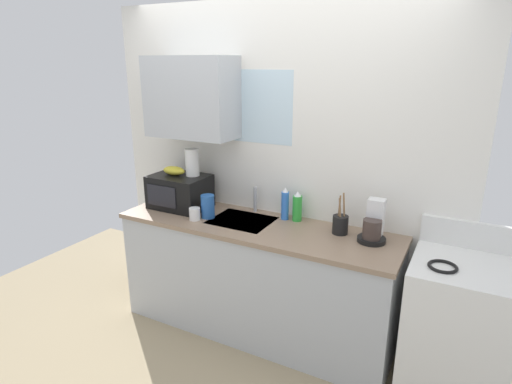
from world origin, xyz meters
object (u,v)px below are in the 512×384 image
banana_bunch (174,171)px  mug_white (195,214)px  dish_soap_bottle_green (297,207)px  dish_soap_bottle_blue (285,204)px  cereal_canister (208,206)px  paper_towel_roll (192,162)px  stove_range (456,329)px  microwave (180,191)px  utensil_crock (340,224)px  coffee_maker (373,226)px

banana_bunch → mug_white: banana_bunch is taller
dish_soap_bottle_green → mug_white: size_ratio=2.43×
banana_bunch → dish_soap_bottle_green: size_ratio=0.87×
dish_soap_bottle_blue → cereal_canister: dish_soap_bottle_blue is taller
paper_towel_roll → cereal_canister: paper_towel_roll is taller
stove_range → dish_soap_bottle_blue: dish_soap_bottle_blue is taller
microwave → mug_white: 0.35m
banana_bunch → cereal_canister: bearing=-14.4°
dish_soap_bottle_blue → paper_towel_roll: bearing=-173.0°
dish_soap_bottle_blue → utensil_crock: bearing=-9.4°
cereal_canister → mug_white: cereal_canister is taller
stove_range → paper_towel_roll: bearing=177.3°
microwave → dish_soap_bottle_green: microwave is taller
microwave → dish_soap_bottle_blue: 0.89m
paper_towel_roll → microwave: bearing=-152.8°
microwave → paper_towel_roll: 0.27m
banana_bunch → dish_soap_bottle_blue: bearing=8.9°
stove_range → mug_white: size_ratio=11.37×
banana_bunch → utensil_crock: size_ratio=0.68×
mug_white → coffee_maker: bearing=10.9°
stove_range → microwave: microwave is taller
dish_soap_bottle_green → cereal_canister: dish_soap_bottle_green is taller
utensil_crock → paper_towel_roll: bearing=-179.1°
banana_bunch → dish_soap_bottle_blue: (0.93, 0.15, -0.19)m
microwave → mug_white: bearing=-33.9°
coffee_maker → dish_soap_bottle_blue: size_ratio=1.11×
paper_towel_roll → dish_soap_bottle_green: (0.87, 0.11, -0.27)m
mug_white → banana_bunch: bearing=150.1°
stove_range → paper_towel_roll: (-2.05, 0.10, 0.82)m
stove_range → mug_white: stove_range is taller
mug_white → utensil_crock: 1.09m
banana_bunch → paper_towel_roll: size_ratio=0.91×
banana_bunch → paper_towel_roll: 0.18m
dish_soap_bottle_blue → cereal_canister: size_ratio=1.40×
paper_towel_roll → dish_soap_bottle_green: size_ratio=0.95×
paper_towel_roll → utensil_crock: 1.28m
coffee_maker → utensil_crock: 0.23m
cereal_canister → dish_soap_bottle_green: bearing=22.3°
microwave → banana_bunch: bearing=178.2°
microwave → cereal_canister: size_ratio=2.55×
dish_soap_bottle_blue → dish_soap_bottle_green: (0.09, 0.01, -0.01)m
paper_towel_roll → stove_range: bearing=-2.7°
paper_towel_roll → dish_soap_bottle_blue: paper_towel_roll is taller
paper_towel_roll → dish_soap_bottle_blue: size_ratio=0.87×
stove_range → dish_soap_bottle_green: size_ratio=4.68×
stove_range → coffee_maker: size_ratio=3.86×
utensil_crock → dish_soap_bottle_blue: bearing=170.6°
cereal_canister → mug_white: (-0.06, -0.09, -0.04)m
microwave → dish_soap_bottle_green: (0.98, 0.16, -0.03)m
stove_range → cereal_canister: same height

